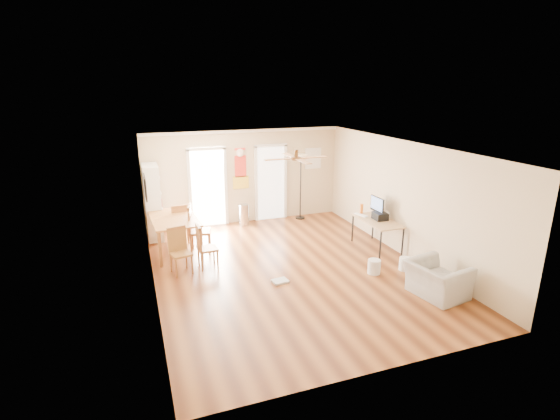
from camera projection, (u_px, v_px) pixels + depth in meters
name	position (u px, v px, depth m)	size (l,w,h in m)	color
floor	(290.00, 269.00, 8.92)	(7.00, 7.00, 0.00)	brown
ceiling	(290.00, 147.00, 8.17)	(5.50, 7.00, 0.00)	silver
wall_back	(245.00, 177.00, 11.70)	(5.50, 0.04, 2.60)	beige
wall_front	(388.00, 285.00, 5.39)	(5.50, 0.04, 2.60)	beige
wall_left	(149.00, 226.00, 7.65)	(0.04, 7.00, 2.60)	beige
wall_right	(404.00, 199.00, 9.43)	(0.04, 7.00, 2.60)	beige
crown_molding	(290.00, 149.00, 8.18)	(5.50, 7.00, 0.08)	white
kitchen_doorway	(208.00, 189.00, 11.41)	(0.90, 0.10, 2.10)	white
bathroom_doorway	(271.00, 183.00, 12.00)	(0.80, 0.10, 2.10)	white
wall_decal	(240.00, 168.00, 11.56)	(0.46, 0.03, 1.10)	red
ac_grille	(313.00, 158.00, 12.22)	(0.50, 0.04, 0.60)	white
framed_poster	(145.00, 187.00, 8.81)	(0.04, 0.66, 0.48)	black
ceiling_fan	(296.00, 158.00, 7.94)	(1.24, 1.24, 0.20)	#593819
bookshelf	(153.00, 202.00, 10.49)	(0.38, 0.85, 1.89)	silver
dining_table	(175.00, 234.00, 9.77)	(1.01, 1.68, 0.84)	#A76D35
dining_chair_right_a	(200.00, 229.00, 9.71)	(0.47, 0.47, 1.13)	#AA6537
dining_chair_right_b	(207.00, 246.00, 8.89)	(0.39, 0.39, 0.96)	#A67335
dining_chair_near	(181.00, 251.00, 8.62)	(0.40, 0.40, 0.96)	olive
dining_chair_far	(179.00, 223.00, 10.30)	(0.41, 0.41, 0.99)	#AC7037
trash_can	(244.00, 215.00, 11.63)	(0.28, 0.28, 0.60)	#A9A8AA
torchiere_lamp	(301.00, 187.00, 12.04)	(0.36, 0.36, 1.88)	black
computer_desk	(376.00, 234.00, 9.95)	(0.66, 1.33, 0.71)	tan
imac	(377.00, 207.00, 10.00)	(0.07, 0.54, 0.50)	black
keyboard	(361.00, 215.00, 10.22)	(0.12, 0.38, 0.01)	white
printer	(380.00, 216.00, 9.88)	(0.28, 0.33, 0.17)	black
orange_bottle	(362.00, 209.00, 10.36)	(0.08, 0.08, 0.23)	orange
wastebasket_a	(374.00, 267.00, 8.69)	(0.26, 0.26, 0.30)	silver
wastebasket_b	(405.00, 264.00, 8.85)	(0.24, 0.24, 0.28)	white
floor_cloth	(280.00, 281.00, 8.33)	(0.31, 0.24, 0.04)	#A8A8A2
armchair	(437.00, 280.00, 7.73)	(0.99, 0.86, 0.64)	#9F9E99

